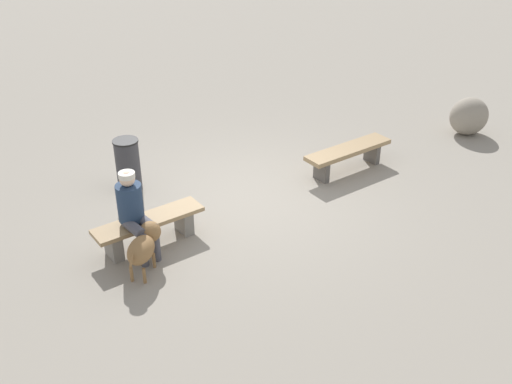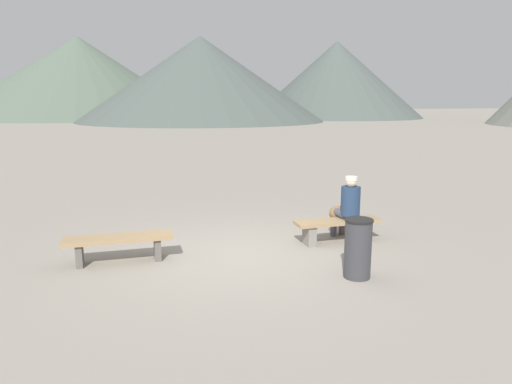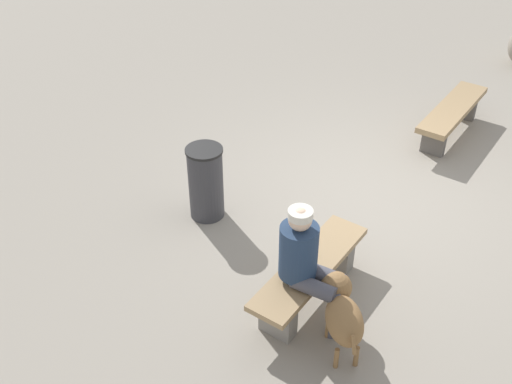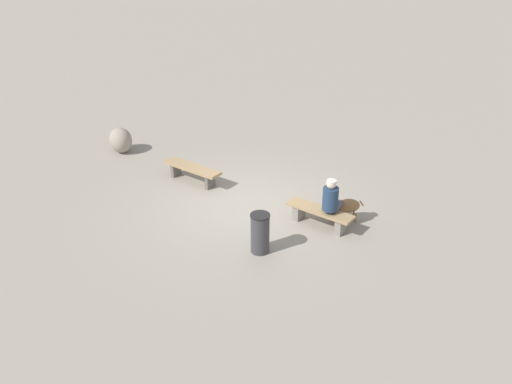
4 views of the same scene
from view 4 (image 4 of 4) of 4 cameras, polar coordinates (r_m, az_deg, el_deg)
The scene contains 7 objects.
ground at distance 13.34m, azimuth -0.85°, elevation -1.64°, with size 210.00×210.00×0.06m, color gray.
bench_left at distance 14.50m, azimuth -6.64°, elevation 2.30°, with size 1.72×0.44×0.44m.
bench_right at distance 12.49m, azimuth 6.64°, elevation -2.32°, with size 1.61×0.45×0.43m.
seated_person at distance 12.25m, azimuth 7.88°, elevation -0.80°, with size 0.37×0.65×1.23m.
dog at distance 12.71m, azimuth 9.14°, elevation -1.39°, with size 0.72×0.66×0.60m.
trash_bin at distance 11.42m, azimuth 0.42°, elevation -4.30°, with size 0.42×0.42×0.89m.
boulder at distance 16.69m, azimuth -13.91°, elevation 5.26°, with size 0.77×0.65×0.75m, color gray.
Camera 4 is at (6.82, -9.45, 6.46)m, focal length 38.43 mm.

